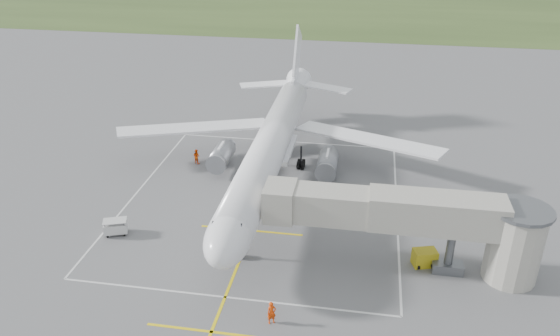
% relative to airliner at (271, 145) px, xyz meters
% --- Properties ---
extents(ground, '(700.00, 700.00, 0.00)m').
position_rel_airliner_xyz_m(ground, '(0.00, -0.75, -4.39)').
color(ground, '#525254').
rests_on(ground, ground).
extents(apron_markings, '(28.20, 60.00, 0.01)m').
position_rel_airliner_xyz_m(apron_markings, '(0.00, -6.57, -4.38)').
color(apron_markings, yellow).
rests_on(apron_markings, ground).
extents(airliner, '(38.93, 46.75, 13.52)m').
position_rel_airliner_xyz_m(airliner, '(0.00, 0.00, 0.00)').
color(airliner, white).
rests_on(airliner, ground).
extents(jet_bridge, '(23.40, 5.00, 7.20)m').
position_rel_airliner_xyz_m(jet_bridge, '(15.72, -14.25, 0.35)').
color(jet_bridge, gray).
rests_on(jet_bridge, ground).
extents(gpu_unit, '(2.28, 1.87, 1.50)m').
position_rel_airliner_xyz_m(gpu_unit, '(16.11, -13.62, -3.65)').
color(gpu_unit, '#B19E16').
rests_on(gpu_unit, ground).
extents(baggage_cart, '(2.48, 1.96, 1.51)m').
position_rel_airliner_xyz_m(baggage_cart, '(-12.65, -13.47, -3.62)').
color(baggage_cart, silver).
rests_on(baggage_cart, ground).
extents(ramp_worker_nose, '(0.82, 0.72, 1.90)m').
position_rel_airliner_xyz_m(ramp_worker_nose, '(4.24, -23.03, -3.44)').
color(ramp_worker_nose, '#DB3A06').
rests_on(ramp_worker_nose, ground).
extents(ramp_worker_wing, '(1.09, 0.99, 1.83)m').
position_rel_airliner_xyz_m(ramp_worker_wing, '(-9.75, 2.90, -3.48)').
color(ramp_worker_wing, '#FF5008').
rests_on(ramp_worker_wing, ground).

